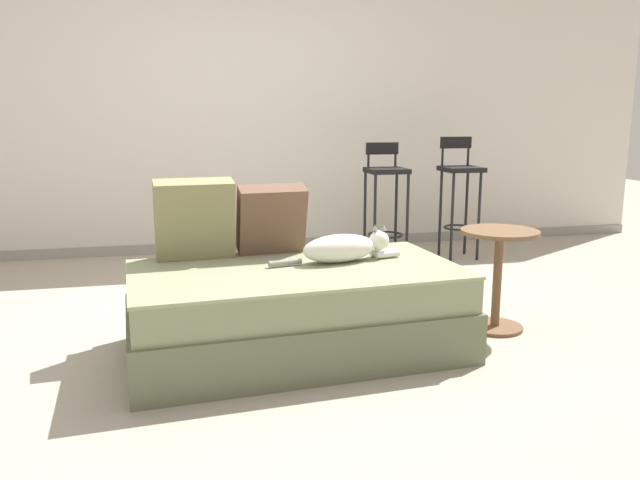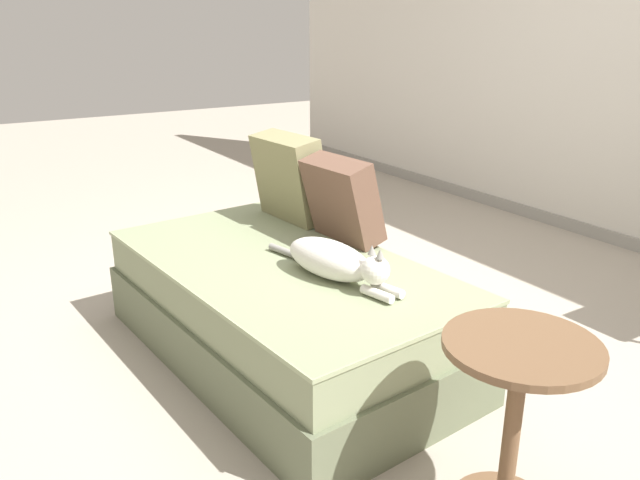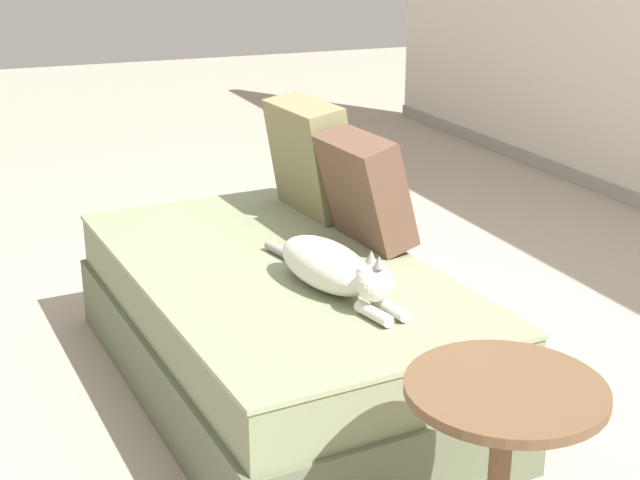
% 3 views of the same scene
% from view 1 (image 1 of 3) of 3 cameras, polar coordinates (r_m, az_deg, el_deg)
% --- Properties ---
extents(ground_plane, '(16.00, 16.00, 0.00)m').
position_cam_1_polar(ground_plane, '(3.72, -3.30, -7.90)').
color(ground_plane, '#A89E8E').
rests_on(ground_plane, ground).
extents(wall_back_panel, '(8.00, 0.10, 2.60)m').
position_cam_1_polar(wall_back_panel, '(5.75, -7.21, 11.99)').
color(wall_back_panel, silver).
rests_on(wall_back_panel, ground).
extents(wall_baseboard_trim, '(8.00, 0.02, 0.09)m').
position_cam_1_polar(wall_baseboard_trim, '(5.81, -6.85, -0.47)').
color(wall_baseboard_trim, gray).
rests_on(wall_baseboard_trim, ground).
extents(couch, '(1.77, 1.07, 0.45)m').
position_cam_1_polar(couch, '(3.27, -2.19, -6.35)').
color(couch, '#636B50').
rests_on(couch, ground).
extents(throw_pillow_corner, '(0.44, 0.25, 0.44)m').
position_cam_1_polar(throw_pillow_corner, '(3.44, -11.40, 1.91)').
color(throw_pillow_corner, '#847F56').
rests_on(throw_pillow_corner, couch).
extents(throw_pillow_middle, '(0.39, 0.26, 0.40)m').
position_cam_1_polar(throw_pillow_middle, '(3.51, -4.47, 1.93)').
color(throw_pillow_middle, brown).
rests_on(throw_pillow_middle, couch).
extents(cat, '(0.74, 0.25, 0.19)m').
position_cam_1_polar(cat, '(3.33, 2.27, -0.70)').
color(cat, white).
rests_on(cat, couch).
extents(bar_stool_near_window, '(0.32, 0.32, 1.00)m').
position_cam_1_polar(bar_stool_near_window, '(5.26, 6.02, 4.54)').
color(bar_stool_near_window, black).
rests_on(bar_stool_near_window, ground).
extents(bar_stool_by_doorway, '(0.32, 0.32, 1.04)m').
position_cam_1_polar(bar_stool_by_doorway, '(5.51, 12.66, 4.93)').
color(bar_stool_by_doorway, black).
rests_on(bar_stool_by_doorway, ground).
extents(side_table, '(0.44, 0.44, 0.59)m').
position_cam_1_polar(side_table, '(3.72, 15.97, -2.23)').
color(side_table, brown).
rests_on(side_table, ground).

